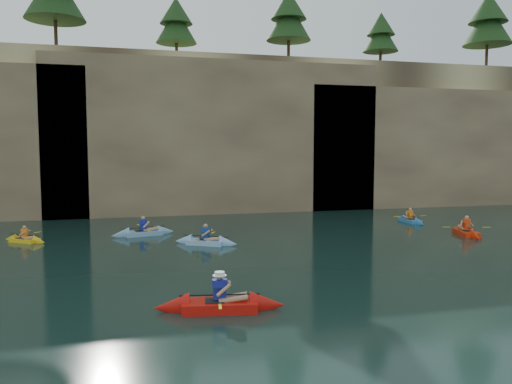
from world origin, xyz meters
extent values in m
plane|color=black|center=(0.00, 0.00, 0.00)|extent=(160.00, 160.00, 0.00)
cube|color=tan|center=(0.00, 30.00, 6.00)|extent=(70.00, 16.00, 12.00)
cube|color=#9D835F|center=(2.00, 22.60, 5.70)|extent=(24.00, 2.40, 11.40)
cube|color=#9D835F|center=(22.00, 22.60, 4.92)|extent=(26.00, 2.40, 9.84)
cube|color=black|center=(-4.00, 21.95, 1.60)|extent=(3.50, 1.00, 3.20)
cube|color=black|center=(10.00, 21.95, 2.25)|extent=(5.00, 1.00, 4.50)
cube|color=red|center=(-1.87, 0.46, 0.17)|extent=(3.08, 1.40, 0.34)
cone|color=red|center=(-0.49, 0.23, 0.17)|extent=(1.18, 1.05, 0.89)
cone|color=red|center=(-3.25, 0.69, 0.17)|extent=(1.18, 1.05, 0.89)
cube|color=black|center=(-2.02, 0.49, 0.31)|extent=(0.63, 0.64, 0.04)
cube|color=navy|center=(-1.87, 0.46, 0.64)|extent=(0.42, 0.31, 0.56)
sphere|color=tan|center=(-1.87, 0.46, 1.04)|extent=(0.24, 0.24, 0.24)
cylinder|color=black|center=(-1.87, 0.46, 0.48)|extent=(2.34, 0.42, 0.04)
cube|color=yellow|center=(-1.69, 1.53, 0.48)|extent=(0.15, 0.43, 0.02)
cube|color=yellow|center=(-2.04, -0.60, 0.48)|extent=(0.15, 0.43, 0.02)
cylinder|color=white|center=(-1.87, 0.46, 1.09)|extent=(0.41, 0.41, 0.11)
cube|color=#93C1F6|center=(-0.77, 10.53, 0.14)|extent=(2.59, 1.96, 0.29)
cone|color=#93C1F6|center=(0.26, 9.94, 0.14)|extent=(1.16, 1.12, 0.78)
cone|color=#93C1F6|center=(-1.79, 11.12, 0.14)|extent=(1.16, 1.12, 0.78)
cube|color=black|center=(-0.90, 10.60, 0.26)|extent=(0.72, 0.70, 0.04)
cube|color=navy|center=(-0.77, 10.53, 0.56)|extent=(0.42, 0.38, 0.52)
sphere|color=tan|center=(-0.77, 10.53, 0.93)|extent=(0.22, 0.22, 0.22)
cylinder|color=black|center=(-0.77, 10.53, 0.43)|extent=(2.01, 1.18, 0.04)
cube|color=yellow|center=(-0.24, 11.44, 0.43)|extent=(0.28, 0.40, 0.02)
cube|color=yellow|center=(-1.29, 9.62, 0.43)|extent=(0.28, 0.40, 0.02)
cube|color=red|center=(13.51, 9.72, 0.15)|extent=(1.59, 2.90, 0.29)
cone|color=red|center=(13.88, 10.98, 0.15)|extent=(1.05, 1.17, 0.80)
cone|color=red|center=(13.14, 8.47, 0.15)|extent=(1.05, 1.17, 0.80)
cube|color=black|center=(13.47, 9.58, 0.26)|extent=(0.64, 0.67, 0.04)
cube|color=#E83E13|center=(13.51, 9.72, 0.57)|extent=(0.33, 0.42, 0.54)
sphere|color=tan|center=(13.51, 9.72, 0.96)|extent=(0.22, 0.22, 0.22)
cylinder|color=black|center=(13.51, 9.72, 0.43)|extent=(0.71, 2.28, 0.04)
cube|color=yellow|center=(12.47, 10.03, 0.43)|extent=(0.43, 0.20, 0.02)
cube|color=yellow|center=(14.55, 9.41, 0.43)|extent=(0.43, 0.20, 0.02)
cube|color=yellow|center=(-9.55, 13.41, 0.12)|extent=(2.03, 1.71, 0.24)
cone|color=yellow|center=(-8.78, 12.87, 0.12)|extent=(0.95, 0.94, 0.65)
cone|color=yellow|center=(-10.32, 13.96, 0.12)|extent=(0.95, 0.94, 0.65)
cube|color=black|center=(-9.67, 13.50, 0.21)|extent=(0.68, 0.65, 0.04)
cube|color=orange|center=(-9.55, 13.41, 0.46)|extent=(0.35, 0.32, 0.43)
sphere|color=tan|center=(-9.55, 13.41, 0.77)|extent=(0.18, 0.18, 0.18)
cylinder|color=black|center=(-9.55, 13.41, 0.38)|extent=(1.58, 1.13, 0.04)
cube|color=yellow|center=(-9.06, 14.11, 0.38)|extent=(0.31, 0.39, 0.02)
cube|color=yellow|center=(-10.05, 12.72, 0.38)|extent=(0.31, 0.39, 0.02)
cube|color=#7EAAD3|center=(-3.67, 13.94, 0.15)|extent=(2.79, 1.42, 0.29)
cone|color=#7EAAD3|center=(-2.45, 14.23, 0.15)|extent=(1.10, 0.99, 0.80)
cone|color=#7EAAD3|center=(-4.90, 13.66, 0.15)|extent=(1.10, 0.99, 0.80)
cube|color=black|center=(-3.82, 13.91, 0.26)|extent=(0.65, 0.61, 0.04)
cube|color=navy|center=(-3.67, 13.94, 0.57)|extent=(0.41, 0.31, 0.53)
sphere|color=tan|center=(-3.67, 13.94, 0.96)|extent=(0.22, 0.22, 0.22)
cylinder|color=black|center=(-3.67, 13.94, 0.43)|extent=(2.30, 0.58, 0.04)
cube|color=yellow|center=(-3.92, 14.99, 0.43)|extent=(0.17, 0.43, 0.02)
cube|color=yellow|center=(-3.43, 12.89, 0.43)|extent=(0.17, 0.43, 0.02)
cube|color=#3982C4|center=(13.10, 14.71, 0.13)|extent=(0.79, 2.50, 0.25)
cone|color=#3982C4|center=(13.13, 15.88, 0.13)|extent=(0.72, 0.89, 0.69)
cone|color=#3982C4|center=(13.07, 13.55, 0.13)|extent=(0.72, 0.89, 0.69)
cube|color=black|center=(13.10, 14.56, 0.22)|extent=(0.45, 0.56, 0.04)
cube|color=orange|center=(13.10, 14.71, 0.49)|extent=(0.21, 0.32, 0.46)
sphere|color=tan|center=(13.10, 14.71, 0.82)|extent=(0.19, 0.19, 0.19)
cylinder|color=black|center=(13.10, 14.71, 0.39)|extent=(0.09, 2.05, 0.04)
cube|color=yellow|center=(12.18, 14.74, 0.39)|extent=(0.42, 0.09, 0.02)
cube|color=yellow|center=(14.02, 14.69, 0.39)|extent=(0.42, 0.09, 0.02)
camera|label=1|loc=(-4.36, -13.61, 4.77)|focal=35.00mm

